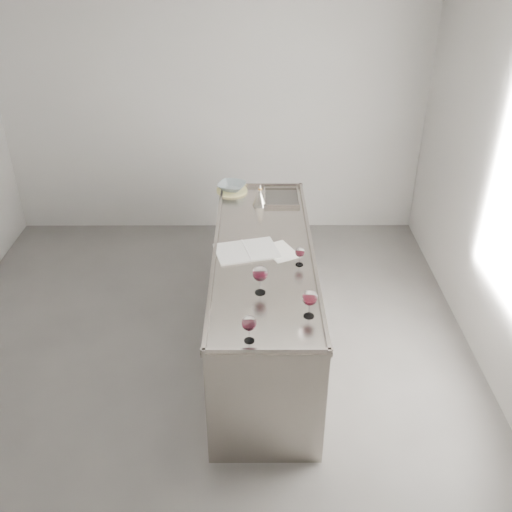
{
  "coord_description": "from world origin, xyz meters",
  "views": [
    {
      "loc": [
        0.43,
        -3.45,
        3.12
      ],
      "look_at": [
        0.44,
        0.08,
        1.02
      ],
      "focal_mm": 40.0,
      "sensor_mm": 36.0,
      "label": 1
    }
  ],
  "objects_px": {
    "wine_glass_small": "(300,253)",
    "notebook": "(247,251)",
    "wine_funnel": "(260,199)",
    "counter": "(263,300)",
    "wine_glass_left": "(249,324)",
    "wine_glass_middle": "(260,274)",
    "ceramic_bowl": "(232,186)",
    "wine_glass_right": "(310,298)"
  },
  "relations": [
    {
      "from": "wine_glass_right",
      "to": "ceramic_bowl",
      "type": "distance_m",
      "value": 2.0
    },
    {
      "from": "wine_glass_middle",
      "to": "wine_funnel",
      "type": "bearing_deg",
      "value": 89.47
    },
    {
      "from": "wine_glass_middle",
      "to": "ceramic_bowl",
      "type": "relative_size",
      "value": 0.83
    },
    {
      "from": "wine_glass_right",
      "to": "wine_glass_middle",
      "type": "bearing_deg",
      "value": 139.07
    },
    {
      "from": "wine_glass_middle",
      "to": "wine_glass_small",
      "type": "height_order",
      "value": "wine_glass_middle"
    },
    {
      "from": "notebook",
      "to": "wine_funnel",
      "type": "relative_size",
      "value": 2.63
    },
    {
      "from": "wine_glass_right",
      "to": "wine_funnel",
      "type": "relative_size",
      "value": 0.96
    },
    {
      "from": "wine_glass_left",
      "to": "wine_glass_small",
      "type": "relative_size",
      "value": 1.23
    },
    {
      "from": "wine_funnel",
      "to": "wine_glass_small",
      "type": "bearing_deg",
      "value": -74.6
    },
    {
      "from": "wine_glass_small",
      "to": "ceramic_bowl",
      "type": "height_order",
      "value": "wine_glass_small"
    },
    {
      "from": "wine_funnel",
      "to": "wine_glass_left",
      "type": "bearing_deg",
      "value": -92.54
    },
    {
      "from": "wine_glass_right",
      "to": "notebook",
      "type": "height_order",
      "value": "wine_glass_right"
    },
    {
      "from": "counter",
      "to": "wine_glass_right",
      "type": "xyz_separation_m",
      "value": [
        0.27,
        -0.84,
        0.61
      ]
    },
    {
      "from": "wine_glass_small",
      "to": "wine_funnel",
      "type": "xyz_separation_m",
      "value": [
        -0.28,
        1.0,
        -0.04
      ]
    },
    {
      "from": "counter",
      "to": "wine_funnel",
      "type": "distance_m",
      "value": 0.95
    },
    {
      "from": "wine_glass_left",
      "to": "wine_glass_middle",
      "type": "xyz_separation_m",
      "value": [
        0.07,
        0.51,
        0.02
      ]
    },
    {
      "from": "notebook",
      "to": "counter",
      "type": "bearing_deg",
      "value": -4.57
    },
    {
      "from": "wine_glass_small",
      "to": "counter",
      "type": "bearing_deg",
      "value": 140.1
    },
    {
      "from": "wine_glass_small",
      "to": "wine_funnel",
      "type": "bearing_deg",
      "value": 105.4
    },
    {
      "from": "counter",
      "to": "wine_glass_left",
      "type": "bearing_deg",
      "value": -95.38
    },
    {
      "from": "wine_glass_middle",
      "to": "wine_glass_small",
      "type": "distance_m",
      "value": 0.46
    },
    {
      "from": "wine_glass_right",
      "to": "wine_glass_left",
      "type": "bearing_deg",
      "value": -147.12
    },
    {
      "from": "wine_glass_left",
      "to": "notebook",
      "type": "distance_m",
      "value": 1.07
    },
    {
      "from": "notebook",
      "to": "wine_glass_right",
      "type": "bearing_deg",
      "value": -78.26
    },
    {
      "from": "ceramic_bowl",
      "to": "wine_glass_right",
      "type": "bearing_deg",
      "value": -73.99
    },
    {
      "from": "wine_glass_small",
      "to": "notebook",
      "type": "bearing_deg",
      "value": 153.45
    },
    {
      "from": "wine_glass_left",
      "to": "wine_glass_middle",
      "type": "relative_size",
      "value": 0.87
    },
    {
      "from": "wine_glass_small",
      "to": "ceramic_bowl",
      "type": "distance_m",
      "value": 1.4
    },
    {
      "from": "counter",
      "to": "wine_glass_left",
      "type": "xyz_separation_m",
      "value": [
        -0.1,
        -1.08,
        0.59
      ]
    },
    {
      "from": "wine_glass_right",
      "to": "wine_glass_small",
      "type": "xyz_separation_m",
      "value": [
        -0.02,
        0.62,
        -0.03
      ]
    },
    {
      "from": "wine_glass_small",
      "to": "notebook",
      "type": "distance_m",
      "value": 0.44
    },
    {
      "from": "wine_glass_right",
      "to": "wine_glass_small",
      "type": "height_order",
      "value": "wine_glass_right"
    },
    {
      "from": "notebook",
      "to": "ceramic_bowl",
      "type": "xyz_separation_m",
      "value": [
        -0.15,
        1.1,
        0.04
      ]
    },
    {
      "from": "wine_glass_left",
      "to": "counter",
      "type": "bearing_deg",
      "value": 84.62
    },
    {
      "from": "counter",
      "to": "wine_funnel",
      "type": "height_order",
      "value": "wine_funnel"
    },
    {
      "from": "wine_glass_left",
      "to": "wine_glass_right",
      "type": "height_order",
      "value": "wine_glass_right"
    },
    {
      "from": "wine_glass_middle",
      "to": "ceramic_bowl",
      "type": "height_order",
      "value": "wine_glass_middle"
    },
    {
      "from": "wine_glass_middle",
      "to": "notebook",
      "type": "relative_size",
      "value": 0.39
    },
    {
      "from": "wine_glass_left",
      "to": "wine_glass_middle",
      "type": "height_order",
      "value": "wine_glass_middle"
    },
    {
      "from": "wine_glass_middle",
      "to": "wine_glass_right",
      "type": "xyz_separation_m",
      "value": [
        0.31,
        -0.27,
        -0.01
      ]
    },
    {
      "from": "notebook",
      "to": "wine_funnel",
      "type": "bearing_deg",
      "value": 67.71
    },
    {
      "from": "wine_glass_right",
      "to": "wine_glass_small",
      "type": "relative_size",
      "value": 1.33
    }
  ]
}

